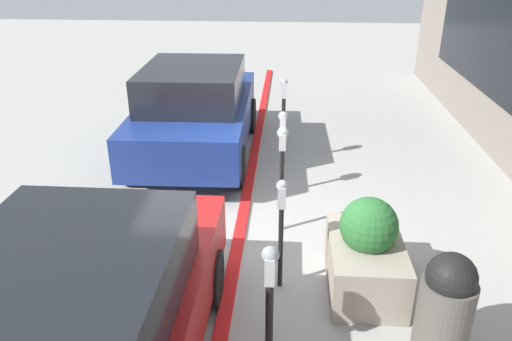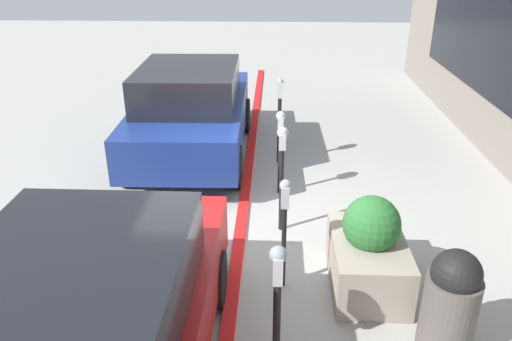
% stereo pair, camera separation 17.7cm
% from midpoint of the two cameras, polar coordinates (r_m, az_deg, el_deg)
% --- Properties ---
extents(ground_plane, '(40.00, 40.00, 0.00)m').
position_cam_midpoint_polar(ground_plane, '(7.15, -1.86, -6.79)').
color(ground_plane, '#999993').
extents(curb_strip, '(19.00, 0.16, 0.04)m').
position_cam_midpoint_polar(curb_strip, '(7.14, -2.50, -6.64)').
color(curb_strip, red).
rests_on(curb_strip, ground_plane).
extents(parking_meter_nearest, '(0.19, 0.16, 1.32)m').
position_cam_midpoint_polar(parking_meter_nearest, '(4.63, 1.35, -12.90)').
color(parking_meter_nearest, black).
rests_on(parking_meter_nearest, ground_plane).
extents(parking_meter_second, '(0.15, 0.13, 1.39)m').
position_cam_midpoint_polar(parking_meter_second, '(5.58, 2.38, -4.86)').
color(parking_meter_second, black).
rests_on(parking_meter_second, ground_plane).
extents(parking_meter_middle, '(0.18, 0.15, 1.54)m').
position_cam_midpoint_polar(parking_meter_middle, '(6.65, 2.24, 1.55)').
color(parking_meter_middle, black).
rests_on(parking_meter_middle, ground_plane).
extents(parking_meter_fourth, '(0.18, 0.15, 1.39)m').
position_cam_midpoint_polar(parking_meter_fourth, '(7.75, 2.14, 4.05)').
color(parking_meter_fourth, black).
rests_on(parking_meter_fourth, ground_plane).
extents(parking_meter_farthest, '(0.15, 0.12, 1.58)m').
position_cam_midpoint_polar(parking_meter_farthest, '(8.92, 2.14, 6.94)').
color(parking_meter_farthest, black).
rests_on(parking_meter_farthest, ground_plane).
extents(planter_box, '(1.32, 0.83, 1.17)m').
position_cam_midpoint_polar(planter_box, '(5.97, 11.88, -9.11)').
color(planter_box, gray).
rests_on(planter_box, ground_plane).
extents(parked_car_front, '(3.87, 2.02, 1.59)m').
position_cam_midpoint_polar(parked_car_front, '(4.68, -19.42, -15.71)').
color(parked_car_front, maroon).
rests_on(parked_car_front, ground_plane).
extents(parked_car_middle, '(4.30, 2.02, 1.74)m').
position_cam_midpoint_polar(parked_car_middle, '(9.34, -7.99, 6.78)').
color(parked_car_middle, navy).
rests_on(parked_car_middle, ground_plane).
extents(trash_bin, '(0.53, 0.53, 1.15)m').
position_cam_midpoint_polar(trash_bin, '(5.28, 20.43, -13.94)').
color(trash_bin, '#514C47').
rests_on(trash_bin, ground_plane).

